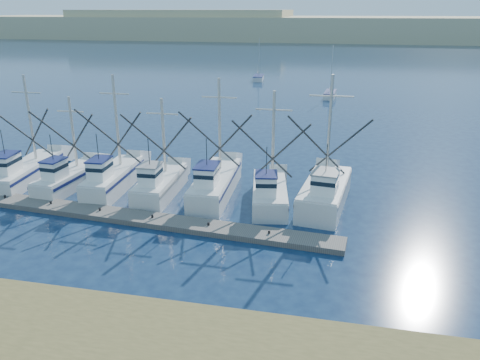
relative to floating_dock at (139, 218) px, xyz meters
name	(u,v)px	position (x,y,z in m)	size (l,w,h in m)	color
ground	(223,276)	(7.20, -5.56, -0.18)	(500.00, 500.00, 0.00)	#0C1C38
floating_dock	(139,218)	(0.00, 0.00, 0.00)	(27.41, 1.83, 0.37)	#5D5A54
dune_ridge	(332,28)	(7.20, 204.44, 4.82)	(360.00, 60.00, 10.00)	tan
trawler_fleet	(175,183)	(0.86, 4.90, 0.79)	(27.80, 8.95, 9.22)	silver
sailboat_near	(330,94)	(11.16, 49.93, 0.32)	(1.97, 5.59, 8.10)	silver
sailboat_far	(258,78)	(-3.36, 66.39, 0.32)	(2.27, 5.26, 8.10)	silver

